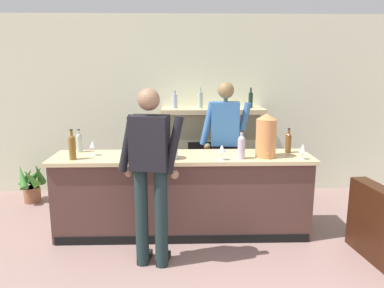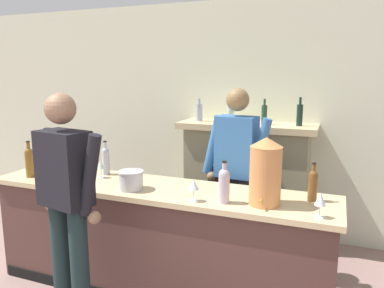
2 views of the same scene
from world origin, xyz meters
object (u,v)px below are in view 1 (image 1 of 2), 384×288
Objects in this scene: potted_plant_corner at (31,182)px; wine_bottle_port_short at (241,146)px; fireplace_stone at (212,151)px; person_bartender at (225,143)px; wine_bottle_burgundy_dark at (288,142)px; wine_bottle_chardonnay_pale at (131,141)px; wine_glass_near_bucket at (93,145)px; ice_bucket_steel at (169,152)px; wine_glass_front_left at (303,148)px; wine_bottle_riesling_slim at (72,146)px; person_customer at (150,171)px; copper_dispenser at (266,135)px; wine_bottle_merlot_tall at (79,142)px; wine_glass_front_right at (132,145)px; wine_glass_back_row at (222,149)px.

wine_bottle_port_short is at bearing -23.98° from potted_plant_corner.
fireplace_stone is 0.88m from person_bartender.
wine_bottle_burgundy_dark is (3.50, -1.00, 0.80)m from potted_plant_corner.
wine_bottle_chardonnay_pale reaches higher than wine_glass_near_bucket.
ice_bucket_steel is 0.65× the size of wine_bottle_chardonnay_pale.
fireplace_stone is at bearing 118.91° from wine_glass_front_left.
wine_bottle_port_short is 1.88m from wine_bottle_riesling_slim.
person_customer is 9.97× the size of wine_glass_near_bucket.
copper_dispenser is 0.43m from wine_glass_front_left.
copper_dispenser is at bearing -20.88° from potted_plant_corner.
wine_bottle_chardonnay_pale is 2.00m from wine_glass_front_left.
wine_bottle_burgundy_dark is 0.33m from wine_glass_front_left.
wine_glass_front_left is (2.58, -0.44, -0.00)m from wine_bottle_merlot_tall.
fireplace_stone is 2.10m from wine_bottle_merlot_tall.
wine_bottle_port_short is 1.27m from wine_glass_front_right.
wine_glass_front_right is (-1.25, 0.24, -0.02)m from wine_bottle_port_short.
wine_glass_front_left is at bearing -11.63° from wine_bottle_chardonnay_pale.
person_customer is at bearing -71.71° from wine_bottle_chardonnay_pale.
wine_bottle_burgundy_dark is at bearing 5.94° from wine_bottle_riesling_slim.
wine_bottle_port_short is 0.67m from wine_bottle_burgundy_dark.
wine_bottle_merlot_tall is (-0.93, 0.96, 0.10)m from person_customer.
wine_bottle_port_short reaches higher than wine_glass_front_right.
fireplace_stone is 9.33× the size of wine_glass_near_bucket.
ice_bucket_steel is 0.67× the size of wine_bottle_port_short.
ice_bucket_steel is (-0.62, -1.51, 0.35)m from fireplace_stone.
person_bartender is 5.59× the size of wine_bottle_port_short.
wine_bottle_riesling_slim is at bearing 178.48° from wine_glass_front_left.
wine_glass_front_left reaches higher than wine_glass_back_row.
person_customer is 1.43m from copper_dispenser.
copper_dispenser is 0.40m from wine_bottle_burgundy_dark.
wine_bottle_chardonnay_pale reaches higher than wine_bottle_merlot_tall.
wine_glass_near_bucket is at bearing 173.90° from wine_glass_front_left.
potted_plant_corner is 3.73m from wine_bottle_burgundy_dark.
wine_glass_front_left is (1.65, 0.52, 0.09)m from person_customer.
wine_glass_front_left is at bearing -20.47° from potted_plant_corner.
wine_bottle_port_short is 1.89× the size of wine_glass_front_right.
wine_bottle_port_short is (1.28, -0.36, 0.00)m from wine_bottle_chardonnay_pale.
wine_bottle_riesling_slim reaches higher than ice_bucket_steel.
copper_dispenser is 0.54m from wine_glass_back_row.
wine_bottle_port_short is at bearing -165.86° from copper_dispenser.
wine_glass_front_left is 1.04× the size of wine_glass_back_row.
wine_bottle_port_short is 0.23m from wine_glass_back_row.
wine_glass_back_row reaches higher than potted_plant_corner.
wine_glass_front_left is 0.90m from wine_glass_back_row.
wine_bottle_chardonnay_pale is (-1.57, 0.28, -0.11)m from copper_dispenser.
wine_bottle_merlot_tall is at bearing 165.34° from wine_glass_back_row.
person_customer is at bearing -124.21° from person_bartender.
potted_plant_corner is at bearing 136.02° from person_customer.
ice_bucket_steel is at bearing -170.08° from wine_bottle_burgundy_dark.
person_customer is 10.58× the size of wine_glass_front_right.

